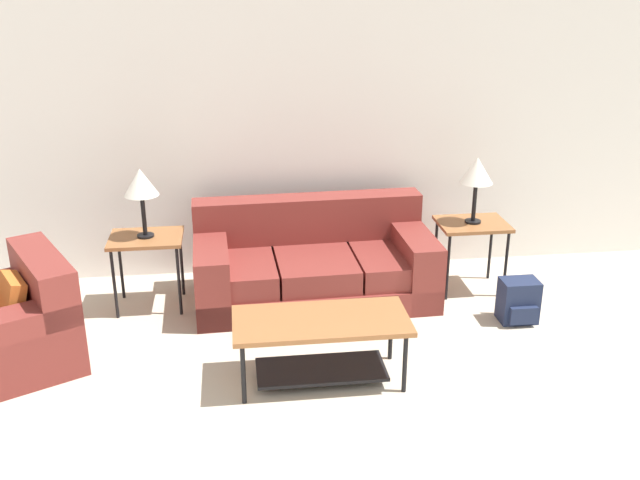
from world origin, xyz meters
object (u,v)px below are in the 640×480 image
(couch, at_px, (313,266))
(backpack, at_px, (518,301))
(armchair, at_px, (5,330))
(table_lamp_left, at_px, (141,184))
(table_lamp_right, at_px, (477,172))
(side_table_right, at_px, (472,229))
(coffee_table, at_px, (321,335))
(side_table_left, at_px, (146,244))

(couch, bearing_deg, backpack, -22.68)
(armchair, relative_size, backpack, 3.64)
(table_lamp_left, distance_m, table_lamp_right, 2.79)
(couch, distance_m, table_lamp_left, 1.61)
(side_table_right, xyz_separation_m, backpack, (0.20, -0.65, -0.39))
(couch, relative_size, table_lamp_right, 3.56)
(coffee_table, relative_size, table_lamp_left, 2.08)
(side_table_right, bearing_deg, coffee_table, -138.33)
(couch, relative_size, table_lamp_left, 3.56)
(table_lamp_right, bearing_deg, side_table_right, -104.04)
(side_table_left, height_order, backpack, side_table_left)
(couch, relative_size, armchair, 1.58)
(armchair, relative_size, side_table_left, 2.06)
(couch, relative_size, side_table_left, 3.25)
(couch, bearing_deg, table_lamp_right, -0.66)
(couch, xyz_separation_m, side_table_left, (-1.40, -0.02, 0.28))
(coffee_table, height_order, side_table_right, side_table_right)
(side_table_right, bearing_deg, table_lamp_left, 180.00)
(armchair, bearing_deg, couch, 20.49)
(armchair, relative_size, table_lamp_left, 2.25)
(side_table_left, bearing_deg, armchair, -137.54)
(coffee_table, bearing_deg, couch, 85.59)
(side_table_left, height_order, side_table_right, same)
(side_table_left, relative_size, table_lamp_left, 1.09)
(table_lamp_left, height_order, backpack, table_lamp_left)
(table_lamp_right, distance_m, backpack, 1.14)
(table_lamp_left, xyz_separation_m, table_lamp_right, (2.79, 0.00, 0.00))
(side_table_right, distance_m, table_lamp_left, 2.84)
(table_lamp_right, bearing_deg, couch, 179.34)
(side_table_left, xyz_separation_m, backpack, (3.00, -0.65, -0.39))
(couch, height_order, table_lamp_right, table_lamp_right)
(coffee_table, bearing_deg, backpack, 21.85)
(armchair, xyz_separation_m, table_lamp_right, (3.73, 0.85, 0.80))
(coffee_table, bearing_deg, table_lamp_left, 133.98)
(coffee_table, relative_size, table_lamp_right, 2.08)
(couch, distance_m, side_table_right, 1.43)
(table_lamp_left, bearing_deg, armchair, -137.54)
(side_table_left, distance_m, table_lamp_left, 0.52)
(side_table_right, bearing_deg, backpack, -72.72)
(couch, distance_m, backpack, 1.74)
(armchair, height_order, coffee_table, armchair)
(side_table_right, xyz_separation_m, table_lamp_right, (0.00, 0.00, 0.52))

